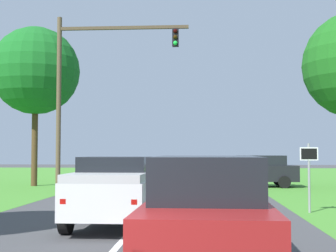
# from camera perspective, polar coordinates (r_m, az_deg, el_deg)

# --- Properties ---
(ground_plane) EXTENTS (120.00, 120.00, 0.00)m
(ground_plane) POSITION_cam_1_polar(r_m,az_deg,el_deg) (16.09, -2.68, -10.24)
(ground_plane) COLOR #424244
(red_suv_near) EXTENTS (2.19, 4.76, 1.95)m
(red_suv_near) POSITION_cam_1_polar(r_m,az_deg,el_deg) (8.11, 4.54, -10.17)
(red_suv_near) COLOR maroon
(red_suv_near) RESTS_ON ground_plane
(pickup_truck_lead) EXTENTS (2.28, 4.86, 1.89)m
(pickup_truck_lead) POSITION_cam_1_polar(r_m,az_deg,el_deg) (13.57, -5.99, -7.42)
(pickup_truck_lead) COLOR silver
(pickup_truck_lead) RESTS_ON ground_plane
(traffic_light) EXTENTS (6.75, 0.40, 8.93)m
(traffic_light) POSITION_cam_1_polar(r_m,az_deg,el_deg) (25.39, -9.18, 5.49)
(traffic_light) COLOR brown
(traffic_light) RESTS_ON ground_plane
(keep_moving_sign) EXTENTS (0.60, 0.09, 2.31)m
(keep_moving_sign) POSITION_cam_1_polar(r_m,az_deg,el_deg) (17.08, 16.07, -4.72)
(keep_moving_sign) COLOR gray
(keep_moving_sign) RESTS_ON ground_plane
(crossing_suv_far) EXTENTS (4.50, 2.14, 1.81)m
(crossing_suv_far) POSITION_cam_1_polar(r_m,az_deg,el_deg) (28.82, 10.40, -5.09)
(crossing_suv_far) COLOR black
(crossing_suv_far) RESTS_ON ground_plane
(extra_tree_1) EXTENTS (5.23, 5.23, 9.48)m
(extra_tree_1) POSITION_cam_1_polar(r_m,az_deg,el_deg) (30.54, -15.13, 6.19)
(extra_tree_1) COLOR #4C351E
(extra_tree_1) RESTS_ON ground_plane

